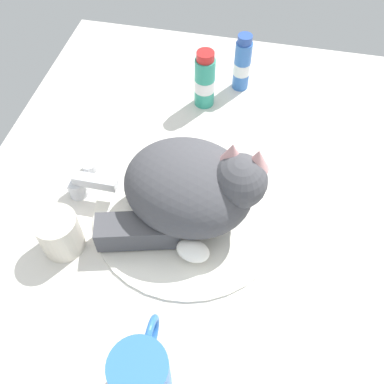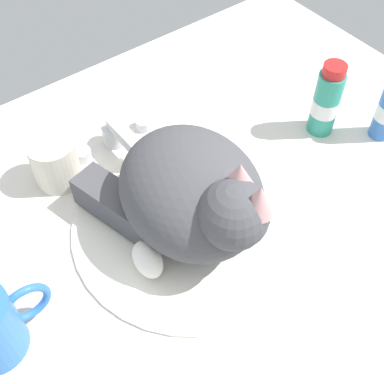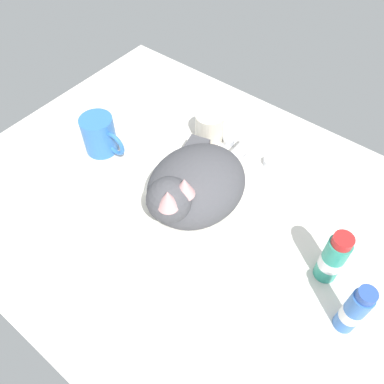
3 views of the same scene
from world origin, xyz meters
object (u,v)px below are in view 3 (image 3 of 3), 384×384
faucet (246,150)px  toothpaste_bottle (333,258)px  coffee_mug (101,135)px  rinse_cup (209,127)px  cat (193,186)px  mouthwash_bottle (354,311)px

faucet → toothpaste_bottle: toothpaste_bottle is taller
coffee_mug → toothpaste_bottle: (59.11, 2.63, 1.29)cm
rinse_cup → toothpaste_bottle: size_ratio=0.59×
faucet → cat: size_ratio=0.53×
coffee_mug → rinse_cup: (18.55, 19.28, -0.93)cm
cat → coffee_mug: bearing=177.9°
faucet → rinse_cup: bearing=-177.9°
coffee_mug → rinse_cup: bearing=46.1°
faucet → coffee_mug: bearing=-146.3°
cat → rinse_cup: (-10.62, 20.33, -4.24)cm
cat → toothpaste_bottle: 30.24cm
cat → rinse_cup: 23.32cm
coffee_mug → mouthwash_bottle: bearing=-3.8°
rinse_cup → coffee_mug: bearing=-133.9°
rinse_cup → toothpaste_bottle: bearing=-22.3°
mouthwash_bottle → faucet: bearing=146.7°
faucet → cat: bearing=-91.1°
faucet → coffee_mug: (-29.55, -19.69, 2.34)cm
coffee_mug → rinse_cup: coffee_mug is taller
faucet → coffee_mug: size_ratio=1.18×
faucet → cat: 21.50cm
toothpaste_bottle → mouthwash_bottle: (7.11, -7.02, 0.07)cm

